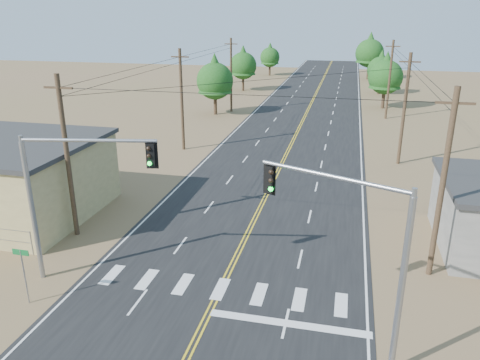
% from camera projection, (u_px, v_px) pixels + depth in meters
% --- Properties ---
extents(road, '(15.00, 200.00, 0.02)m').
position_uv_depth(road, '(283.00, 162.00, 43.83)').
color(road, black).
rests_on(road, ground).
extents(utility_pole_left_near, '(1.80, 0.30, 10.00)m').
position_uv_depth(utility_pole_left_near, '(67.00, 157.00, 27.85)').
color(utility_pole_left_near, '#4C3826').
rests_on(utility_pole_left_near, ground).
extents(utility_pole_left_mid, '(1.80, 0.30, 10.00)m').
position_uv_depth(utility_pole_left_mid, '(182.00, 99.00, 46.18)').
color(utility_pole_left_mid, '#4C3826').
rests_on(utility_pole_left_mid, ground).
extents(utility_pole_left_far, '(1.80, 0.30, 10.00)m').
position_uv_depth(utility_pole_left_far, '(231.00, 75.00, 64.51)').
color(utility_pole_left_far, '#4C3826').
rests_on(utility_pole_left_far, ground).
extents(utility_pole_right_near, '(1.80, 0.30, 10.00)m').
position_uv_depth(utility_pole_right_near, '(443.00, 184.00, 23.36)').
color(utility_pole_right_near, '#4C3826').
rests_on(utility_pole_right_near, ground).
extents(utility_pole_right_mid, '(1.80, 0.30, 10.00)m').
position_uv_depth(utility_pole_right_mid, '(404.00, 109.00, 41.69)').
color(utility_pole_right_mid, '#4C3826').
rests_on(utility_pole_right_mid, ground).
extents(utility_pole_right_far, '(1.80, 0.30, 10.00)m').
position_uv_depth(utility_pole_right_far, '(389.00, 79.00, 60.02)').
color(utility_pole_right_far, '#4C3826').
rests_on(utility_pole_right_far, ground).
extents(signal_mast_left, '(6.57, 1.49, 7.72)m').
position_uv_depth(signal_mast_left, '(66.00, 185.00, 22.94)').
color(signal_mast_left, gray).
rests_on(signal_mast_left, ground).
extents(signal_mast_right, '(5.76, 2.60, 7.65)m').
position_uv_depth(signal_mast_right, '(359.00, 240.00, 17.53)').
color(signal_mast_right, gray).
rests_on(signal_mast_right, ground).
extents(street_sign, '(0.85, 0.07, 2.88)m').
position_uv_depth(street_sign, '(23.00, 268.00, 21.94)').
color(street_sign, gray).
rests_on(street_sign, ground).
extents(tree_left_near, '(4.93, 4.93, 8.22)m').
position_uv_depth(tree_left_near, '(215.00, 77.00, 62.63)').
color(tree_left_near, '#3F2D1E').
rests_on(tree_left_near, ground).
extents(tree_left_mid, '(4.74, 4.74, 7.90)m').
position_uv_depth(tree_left_mid, '(243.00, 63.00, 82.26)').
color(tree_left_mid, '#3F2D1E').
rests_on(tree_left_mid, ground).
extents(tree_left_far, '(4.26, 4.26, 7.10)m').
position_uv_depth(tree_left_far, '(270.00, 55.00, 102.60)').
color(tree_left_far, '#3F2D1E').
rests_on(tree_left_far, ground).
extents(tree_right_near, '(4.87, 4.87, 8.12)m').
position_uv_depth(tree_right_near, '(386.00, 74.00, 66.80)').
color(tree_right_near, '#3F2D1E').
rests_on(tree_right_near, ground).
extents(tree_right_mid, '(4.43, 4.43, 7.38)m').
position_uv_depth(tree_right_mid, '(381.00, 67.00, 78.79)').
color(tree_right_mid, '#3F2D1E').
rests_on(tree_right_mid, ground).
extents(tree_right_far, '(5.75, 5.75, 9.58)m').
position_uv_depth(tree_right_far, '(370.00, 50.00, 96.15)').
color(tree_right_far, '#3F2D1E').
rests_on(tree_right_far, ground).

